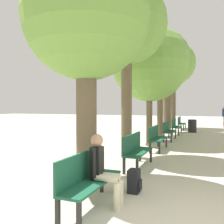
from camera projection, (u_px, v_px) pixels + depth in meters
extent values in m
cube|color=#195138|center=(92.00, 182.00, 4.24)|extent=(0.44, 1.66, 0.04)
cube|color=#195138|center=(82.00, 166.00, 4.30)|extent=(0.04, 1.66, 0.48)
cube|color=black|center=(79.00, 217.00, 3.45)|extent=(0.06, 0.06, 0.42)
cube|color=black|center=(118.00, 184.00, 4.91)|extent=(0.06, 0.06, 0.42)
cube|color=black|center=(58.00, 213.00, 3.57)|extent=(0.06, 0.06, 0.42)
cube|color=black|center=(102.00, 182.00, 5.04)|extent=(0.06, 0.06, 0.42)
cube|color=#195138|center=(139.00, 152.00, 7.02)|extent=(0.44, 1.66, 0.04)
cube|color=#195138|center=(132.00, 142.00, 7.08)|extent=(0.04, 1.66, 0.48)
cube|color=black|center=(137.00, 167.00, 6.23)|extent=(0.06, 0.06, 0.42)
cube|color=black|center=(151.00, 155.00, 7.69)|extent=(0.06, 0.06, 0.42)
cube|color=black|center=(124.00, 166.00, 6.35)|extent=(0.06, 0.06, 0.42)
cube|color=black|center=(140.00, 155.00, 7.82)|extent=(0.06, 0.06, 0.42)
cube|color=#195138|center=(159.00, 139.00, 9.80)|extent=(0.44, 1.66, 0.04)
cube|color=#195138|center=(154.00, 132.00, 9.86)|extent=(0.04, 1.66, 0.48)
cube|color=black|center=(159.00, 148.00, 9.01)|extent=(0.06, 0.06, 0.42)
cube|color=black|center=(166.00, 142.00, 10.47)|extent=(0.06, 0.06, 0.42)
cube|color=black|center=(150.00, 148.00, 9.13)|extent=(0.06, 0.06, 0.42)
cube|color=black|center=(158.00, 142.00, 10.60)|extent=(0.06, 0.06, 0.42)
cube|color=#195138|center=(170.00, 132.00, 12.58)|extent=(0.44, 1.66, 0.04)
cube|color=#195138|center=(166.00, 126.00, 12.64)|extent=(0.04, 1.66, 0.48)
cube|color=black|center=(171.00, 138.00, 11.79)|extent=(0.06, 0.06, 0.42)
cube|color=black|center=(175.00, 135.00, 13.25)|extent=(0.06, 0.06, 0.42)
cube|color=black|center=(164.00, 138.00, 11.91)|extent=(0.06, 0.06, 0.42)
cube|color=black|center=(169.00, 134.00, 13.38)|extent=(0.06, 0.06, 0.42)
cube|color=#195138|center=(177.00, 127.00, 15.36)|extent=(0.44, 1.66, 0.04)
cube|color=#195138|center=(174.00, 123.00, 15.42)|extent=(0.04, 1.66, 0.48)
cube|color=black|center=(178.00, 132.00, 14.57)|extent=(0.06, 0.06, 0.42)
cube|color=black|center=(181.00, 130.00, 16.03)|extent=(0.06, 0.06, 0.42)
cube|color=black|center=(172.00, 132.00, 14.69)|extent=(0.06, 0.06, 0.42)
cube|color=black|center=(176.00, 129.00, 16.16)|extent=(0.06, 0.06, 0.42)
cube|color=#195138|center=(182.00, 124.00, 18.14)|extent=(0.44, 1.66, 0.04)
cube|color=#195138|center=(179.00, 120.00, 18.20)|extent=(0.04, 1.66, 0.48)
cube|color=black|center=(183.00, 128.00, 17.35)|extent=(0.06, 0.06, 0.42)
cube|color=black|center=(185.00, 126.00, 18.81)|extent=(0.06, 0.06, 0.42)
cube|color=black|center=(178.00, 128.00, 17.47)|extent=(0.06, 0.06, 0.42)
cube|color=black|center=(181.00, 126.00, 18.94)|extent=(0.06, 0.06, 0.42)
cylinder|color=brown|center=(86.00, 117.00, 5.73)|extent=(0.47, 0.47, 2.98)
sphere|color=olive|center=(86.00, 17.00, 5.67)|extent=(2.90, 2.90, 2.90)
cylinder|color=brown|center=(127.00, 102.00, 8.49)|extent=(0.36, 0.36, 3.77)
sphere|color=olive|center=(127.00, 24.00, 8.43)|extent=(2.74, 2.74, 2.74)
cylinder|color=brown|center=(149.00, 114.00, 11.74)|extent=(0.28, 0.28, 2.74)
sphere|color=olive|center=(150.00, 64.00, 11.68)|extent=(3.54, 3.54, 3.54)
cylinder|color=brown|center=(160.00, 105.00, 14.28)|extent=(0.33, 0.33, 3.52)
sphere|color=olive|center=(160.00, 59.00, 14.21)|extent=(3.32, 3.32, 3.32)
cylinder|color=brown|center=(167.00, 101.00, 16.63)|extent=(0.51, 0.51, 4.15)
sphere|color=olive|center=(167.00, 58.00, 16.56)|extent=(2.88, 2.88, 2.88)
cylinder|color=brown|center=(173.00, 102.00, 19.41)|extent=(0.39, 0.39, 4.12)
sphere|color=olive|center=(173.00, 63.00, 19.33)|extent=(3.37, 3.37, 3.37)
cylinder|color=beige|center=(106.00, 178.00, 4.21)|extent=(0.40, 0.12, 0.12)
cylinder|color=beige|center=(117.00, 197.00, 4.15)|extent=(0.12, 0.12, 0.46)
cylinder|color=beige|center=(109.00, 176.00, 4.35)|extent=(0.40, 0.12, 0.12)
cylinder|color=beige|center=(120.00, 194.00, 4.28)|extent=(0.12, 0.12, 0.46)
cube|color=black|center=(97.00, 163.00, 4.35)|extent=(0.18, 0.22, 0.57)
cylinder|color=black|center=(94.00, 163.00, 4.23)|extent=(0.08, 0.08, 0.51)
cylinder|color=black|center=(100.00, 160.00, 4.46)|extent=(0.08, 0.08, 0.51)
sphere|color=#A37A5B|center=(97.00, 140.00, 4.34)|extent=(0.22, 0.22, 0.22)
cube|color=black|center=(134.00, 181.00, 5.01)|extent=(0.21, 0.28, 0.46)
cube|color=black|center=(140.00, 185.00, 4.97)|extent=(0.04, 0.20, 0.20)
cylinder|color=beige|center=(223.00, 122.00, 19.76)|extent=(0.13, 0.13, 0.89)
cylinder|color=navy|center=(223.00, 112.00, 19.76)|extent=(0.09, 0.09, 0.60)
cylinder|color=#232328|center=(192.00, 126.00, 16.35)|extent=(0.55, 0.55, 0.84)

